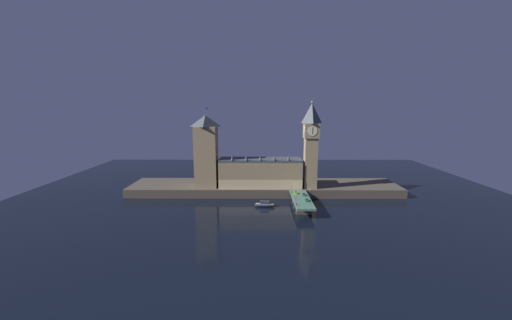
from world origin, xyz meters
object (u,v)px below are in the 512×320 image
car_northbound_lead (296,193)px  car_southbound_lead (307,200)px  clock_tower (311,143)px  street_lamp_near (296,198)px  victoria_tower (206,151)px  car_southbound_trail (304,195)px  pedestrian_near_rail (297,204)px  street_lamp_mid (310,193)px  street_lamp_far (291,187)px  boat_upstream (265,205)px  pedestrian_mid_walk (308,195)px

car_northbound_lead → car_southbound_lead: (5.38, -18.06, -0.03)m
car_southbound_lead → car_northbound_lead: bearing=106.6°
clock_tower → car_northbound_lead: bearing=-124.7°
clock_tower → street_lamp_near: clock_tower is taller
victoria_tower → street_lamp_near: 85.92m
clock_tower → car_southbound_trail: clock_tower is taller
car_southbound_trail → clock_tower: bearing=71.3°
car_southbound_lead → street_lamp_near: 12.69m
clock_tower → car_northbound_lead: (-13.40, -19.37, -34.88)m
car_northbound_lead → pedestrian_near_rail: pedestrian_near_rail is taller
clock_tower → victoria_tower: clock_tower is taller
pedestrian_near_rail → street_lamp_mid: size_ratio=0.27×
street_lamp_near → street_lamp_far: size_ratio=1.07×
victoria_tower → street_lamp_near: (65.87, -49.76, -23.82)m
victoria_tower → boat_upstream: (45.98, -31.94, -33.86)m
car_southbound_lead → street_lamp_mid: 7.72m
street_lamp_mid → boat_upstream: (-31.45, 3.10, -9.75)m
car_northbound_lead → car_southbound_lead: car_northbound_lead is taller
pedestrian_near_rail → pedestrian_mid_walk: bearing=61.4°
victoria_tower → street_lamp_far: (65.87, -20.32, -24.12)m
car_northbound_lead → boat_upstream: car_northbound_lead is taller
car_southbound_trail → street_lamp_far: 11.60m
victoria_tower → car_southbound_trail: size_ratio=14.81×
pedestrian_near_rail → street_lamp_far: (-0.40, 30.21, 3.29)m
clock_tower → street_lamp_far: size_ratio=9.92×
pedestrian_near_rail → street_lamp_far: bearing=90.8°
car_northbound_lead → street_lamp_mid: (8.47, -11.96, 3.55)m
car_southbound_trail → street_lamp_mid: size_ratio=0.62×
street_lamp_mid → boat_upstream: street_lamp_mid is taller
pedestrian_near_rail → street_lamp_near: bearing=117.3°
car_southbound_trail → pedestrian_near_rail: size_ratio=2.30×
pedestrian_near_rail → street_lamp_far: street_lamp_far is taller
street_lamp_near → boat_upstream: size_ratio=0.49×
clock_tower → victoria_tower: size_ratio=1.08×
victoria_tower → pedestrian_near_rail: bearing=-37.3°
victoria_tower → car_northbound_lead: (68.96, -23.08, -27.65)m
car_northbound_lead → street_lamp_near: 27.13m
car_southbound_trail → street_lamp_far: bearing=140.2°
car_southbound_lead → pedestrian_mid_walk: pedestrian_mid_walk is taller
street_lamp_far → boat_upstream: (-19.88, -11.62, -9.73)m
car_southbound_lead → pedestrian_near_rail: bearing=-130.7°
victoria_tower → street_lamp_mid: size_ratio=9.18×
victoria_tower → car_northbound_lead: victoria_tower is taller
victoria_tower → street_lamp_near: bearing=-37.1°
car_northbound_lead → street_lamp_mid: street_lamp_mid is taller
car_southbound_trail → street_lamp_far: street_lamp_far is taller
car_northbound_lead → street_lamp_mid: 15.08m
pedestrian_mid_walk → street_lamp_far: bearing=136.9°
victoria_tower → street_lamp_near: victoria_tower is taller
victoria_tower → car_southbound_trail: victoria_tower is taller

